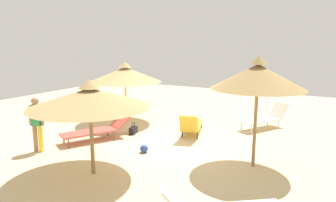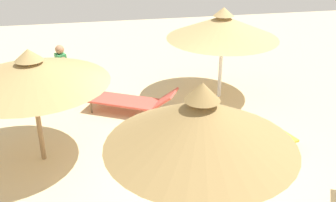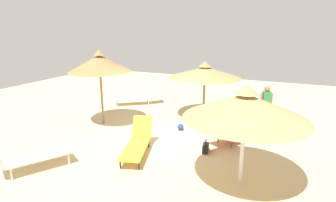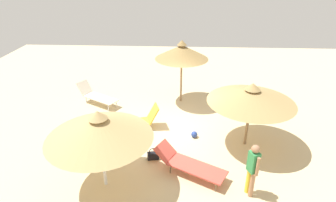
{
  "view_description": "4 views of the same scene",
  "coord_description": "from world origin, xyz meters",
  "px_view_note": "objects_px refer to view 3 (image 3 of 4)",
  "views": [
    {
      "loc": [
        -8.0,
        -4.25,
        3.2
      ],
      "look_at": [
        0.13,
        0.22,
        1.41
      ],
      "focal_mm": 32.79,
      "sensor_mm": 36.0,
      "label": 1
    },
    {
      "loc": [
        -1.49,
        -6.61,
        4.63
      ],
      "look_at": [
        -0.23,
        -0.15,
        1.53
      ],
      "focal_mm": 43.57,
      "sensor_mm": 36.0,
      "label": 2
    },
    {
      "loc": [
        8.01,
        3.9,
        3.67
      ],
      "look_at": [
        0.25,
        0.47,
        1.37
      ],
      "focal_mm": 29.37,
      "sensor_mm": 36.0,
      "label": 3
    },
    {
      "loc": [
        -0.32,
        9.32,
        5.84
      ],
      "look_at": [
        0.17,
        -0.22,
        1.13
      ],
      "focal_mm": 30.1,
      "sensor_mm": 36.0,
      "label": 4
    }
  ],
  "objects_px": {
    "parasol_umbrella_edge": "(100,63)",
    "person_standing_back": "(266,104)",
    "handbag": "(206,148)",
    "lounge_chair_far_right": "(27,157)",
    "parasol_umbrella_far_left": "(205,72)",
    "parasol_umbrella_front": "(246,106)",
    "lounge_chair_near_left": "(235,131)",
    "lounge_chair_center": "(139,97)",
    "beach_ball": "(180,127)",
    "lounge_chair_near_right": "(138,142)"
  },
  "relations": [
    {
      "from": "lounge_chair_center",
      "to": "beach_ball",
      "type": "height_order",
      "value": "lounge_chair_center"
    },
    {
      "from": "lounge_chair_far_right",
      "to": "person_standing_back",
      "type": "bearing_deg",
      "value": 137.3
    },
    {
      "from": "parasol_umbrella_far_left",
      "to": "parasol_umbrella_edge",
      "type": "distance_m",
      "value": 4.13
    },
    {
      "from": "parasol_umbrella_far_left",
      "to": "handbag",
      "type": "distance_m",
      "value": 3.79
    },
    {
      "from": "parasol_umbrella_far_left",
      "to": "parasol_umbrella_edge",
      "type": "bearing_deg",
      "value": -55.39
    },
    {
      "from": "lounge_chair_near_left",
      "to": "handbag",
      "type": "xyz_separation_m",
      "value": [
        1.15,
        -0.65,
        -0.22
      ]
    },
    {
      "from": "lounge_chair_far_right",
      "to": "beach_ball",
      "type": "xyz_separation_m",
      "value": [
        -4.38,
        2.57,
        -0.29
      ]
    },
    {
      "from": "parasol_umbrella_edge",
      "to": "handbag",
      "type": "height_order",
      "value": "parasol_umbrella_edge"
    },
    {
      "from": "parasol_umbrella_front",
      "to": "lounge_chair_near_right",
      "type": "relative_size",
      "value": 1.36
    },
    {
      "from": "lounge_chair_near_left",
      "to": "lounge_chair_far_right",
      "type": "bearing_deg",
      "value": -47.93
    },
    {
      "from": "person_standing_back",
      "to": "beach_ball",
      "type": "relative_size",
      "value": 6.81
    },
    {
      "from": "parasol_umbrella_edge",
      "to": "person_standing_back",
      "type": "relative_size",
      "value": 1.76
    },
    {
      "from": "lounge_chair_near_right",
      "to": "lounge_chair_center",
      "type": "height_order",
      "value": "lounge_chair_near_right"
    },
    {
      "from": "parasol_umbrella_edge",
      "to": "lounge_chair_near_right",
      "type": "bearing_deg",
      "value": 55.76
    },
    {
      "from": "parasol_umbrella_far_left",
      "to": "lounge_chair_near_right",
      "type": "height_order",
      "value": "parasol_umbrella_far_left"
    },
    {
      "from": "lounge_chair_far_right",
      "to": "parasol_umbrella_edge",
      "type": "bearing_deg",
      "value": -172.93
    },
    {
      "from": "handbag",
      "to": "lounge_chair_far_right",
      "type": "bearing_deg",
      "value": -52.82
    },
    {
      "from": "person_standing_back",
      "to": "beach_ball",
      "type": "bearing_deg",
      "value": -62.85
    },
    {
      "from": "lounge_chair_far_right",
      "to": "parasol_umbrella_far_left",
      "type": "bearing_deg",
      "value": 154.84
    },
    {
      "from": "parasol_umbrella_edge",
      "to": "lounge_chair_near_left",
      "type": "distance_m",
      "value": 5.45
    },
    {
      "from": "parasol_umbrella_far_left",
      "to": "lounge_chair_far_right",
      "type": "distance_m",
      "value": 6.98
    },
    {
      "from": "parasol_umbrella_edge",
      "to": "parasol_umbrella_front",
      "type": "bearing_deg",
      "value": 69.36
    },
    {
      "from": "parasol_umbrella_front",
      "to": "parasol_umbrella_edge",
      "type": "bearing_deg",
      "value": -110.64
    },
    {
      "from": "lounge_chair_far_right",
      "to": "lounge_chair_center",
      "type": "bearing_deg",
      "value": -175.06
    },
    {
      "from": "parasol_umbrella_far_left",
      "to": "parasol_umbrella_edge",
      "type": "relative_size",
      "value": 1.01
    },
    {
      "from": "parasol_umbrella_edge",
      "to": "beach_ball",
      "type": "bearing_deg",
      "value": 99.92
    },
    {
      "from": "parasol_umbrella_front",
      "to": "lounge_chair_near_right",
      "type": "bearing_deg",
      "value": -97.15
    },
    {
      "from": "lounge_chair_near_left",
      "to": "person_standing_back",
      "type": "bearing_deg",
      "value": 155.11
    },
    {
      "from": "lounge_chair_far_right",
      "to": "lounge_chair_center",
      "type": "height_order",
      "value": "lounge_chair_far_right"
    },
    {
      "from": "parasol_umbrella_edge",
      "to": "beach_ball",
      "type": "relative_size",
      "value": 11.95
    },
    {
      "from": "parasol_umbrella_edge",
      "to": "lounge_chair_center",
      "type": "xyz_separation_m",
      "value": [
        -3.0,
        -0.12,
        -2.0
      ]
    },
    {
      "from": "person_standing_back",
      "to": "handbag",
      "type": "distance_m",
      "value": 3.25
    },
    {
      "from": "beach_ball",
      "to": "lounge_chair_near_right",
      "type": "bearing_deg",
      "value": -12.15
    },
    {
      "from": "beach_ball",
      "to": "person_standing_back",
      "type": "bearing_deg",
      "value": 117.15
    },
    {
      "from": "parasol_umbrella_far_left",
      "to": "parasol_umbrella_front",
      "type": "distance_m",
      "value": 5.01
    },
    {
      "from": "lounge_chair_far_right",
      "to": "beach_ball",
      "type": "relative_size",
      "value": 8.54
    },
    {
      "from": "person_standing_back",
      "to": "lounge_chair_center",
      "type": "bearing_deg",
      "value": -99.92
    },
    {
      "from": "parasol_umbrella_front",
      "to": "handbag",
      "type": "xyz_separation_m",
      "value": [
        -1.27,
        -1.24,
        -1.79
      ]
    },
    {
      "from": "lounge_chair_near_right",
      "to": "lounge_chair_near_left",
      "type": "height_order",
      "value": "lounge_chair_near_right"
    },
    {
      "from": "handbag",
      "to": "person_standing_back",
      "type": "bearing_deg",
      "value": 153.25
    },
    {
      "from": "parasol_umbrella_edge",
      "to": "person_standing_back",
      "type": "bearing_deg",
      "value": 108.58
    },
    {
      "from": "lounge_chair_near_left",
      "to": "beach_ball",
      "type": "xyz_separation_m",
      "value": [
        -0.24,
        -2.01,
        -0.24
      ]
    },
    {
      "from": "parasol_umbrella_far_left",
      "to": "beach_ball",
      "type": "distance_m",
      "value": 2.55
    },
    {
      "from": "lounge_chair_near_left",
      "to": "handbag",
      "type": "bearing_deg",
      "value": -29.34
    },
    {
      "from": "parasol_umbrella_far_left",
      "to": "lounge_chair_center",
      "type": "bearing_deg",
      "value": -100.88
    },
    {
      "from": "lounge_chair_near_left",
      "to": "handbag",
      "type": "height_order",
      "value": "lounge_chair_near_left"
    },
    {
      "from": "parasol_umbrella_edge",
      "to": "lounge_chair_far_right",
      "type": "bearing_deg",
      "value": 7.07
    },
    {
      "from": "parasol_umbrella_front",
      "to": "lounge_chair_near_left",
      "type": "bearing_deg",
      "value": -166.17
    },
    {
      "from": "parasol_umbrella_far_left",
      "to": "lounge_chair_near_right",
      "type": "xyz_separation_m",
      "value": [
        4.07,
        -0.82,
        -1.55
      ]
    },
    {
      "from": "parasol_umbrella_front",
      "to": "lounge_chair_near_left",
      "type": "xyz_separation_m",
      "value": [
        -2.42,
        -0.6,
        -1.57
      ]
    }
  ]
}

